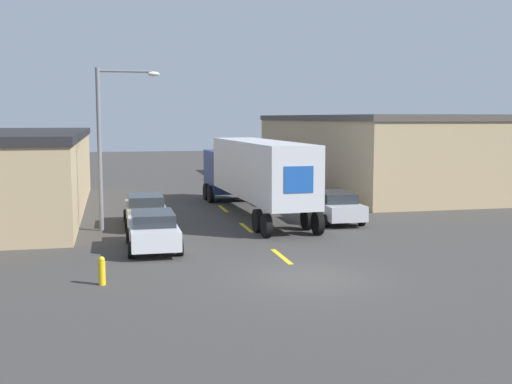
% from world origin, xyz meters
% --- Properties ---
extents(ground_plane, '(160.00, 160.00, 0.00)m').
position_xyz_m(ground_plane, '(0.00, 0.00, 0.00)').
color(ground_plane, '#3D3A38').
extents(road_centerline, '(0.20, 15.69, 0.01)m').
position_xyz_m(road_centerline, '(0.00, 9.83, 0.00)').
color(road_centerline, yellow).
rests_on(road_centerline, ground_plane).
extents(warehouse_right, '(10.51, 27.00, 5.38)m').
position_xyz_m(warehouse_right, '(12.90, 26.36, 2.70)').
color(warehouse_right, tan).
rests_on(warehouse_right, ground_plane).
extents(semi_truck, '(3.42, 15.35, 4.01)m').
position_xyz_m(semi_truck, '(1.18, 13.77, 2.40)').
color(semi_truck, navy).
rests_on(semi_truck, ground_plane).
extents(parked_car_right_mid, '(2.05, 4.63, 1.52)m').
position_xyz_m(parked_car_right_mid, '(4.63, 10.54, 0.79)').
color(parked_car_right_mid, '#B2B2B7').
rests_on(parked_car_right_mid, ground_plane).
extents(parked_car_right_far, '(2.05, 4.63, 1.52)m').
position_xyz_m(parked_car_right_far, '(4.63, 19.24, 0.79)').
color(parked_car_right_far, maroon).
rests_on(parked_car_right_far, ground_plane).
extents(parked_car_left_near, '(2.05, 4.63, 1.52)m').
position_xyz_m(parked_car_left_near, '(-4.63, 5.71, 0.79)').
color(parked_car_left_near, silver).
rests_on(parked_car_left_near, ground_plane).
extents(parked_car_left_far, '(2.05, 4.63, 1.52)m').
position_xyz_m(parked_car_left_far, '(-4.63, 11.39, 0.79)').
color(parked_car_left_far, tan).
rests_on(parked_car_left_far, ground_plane).
extents(street_lamp, '(2.88, 0.32, 7.45)m').
position_xyz_m(street_lamp, '(-6.32, 10.52, 4.39)').
color(street_lamp, slate).
rests_on(street_lamp, ground_plane).
extents(fire_hydrant, '(0.22, 0.22, 0.91)m').
position_xyz_m(fire_hydrant, '(-6.55, 0.58, 0.45)').
color(fire_hydrant, gold).
rests_on(fire_hydrant, ground_plane).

